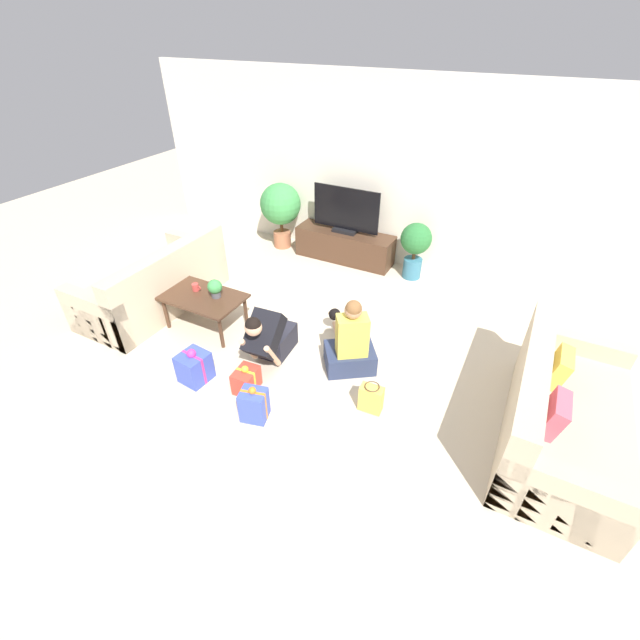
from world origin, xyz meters
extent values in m
plane|color=beige|center=(0.00, 0.00, 0.00)|extent=(16.00, 16.00, 0.00)
cube|color=silver|center=(0.00, 2.63, 1.30)|extent=(8.40, 0.06, 2.60)
cube|color=#C6B293|center=(-2.43, 0.03, 0.21)|extent=(0.93, 1.90, 0.43)
cube|color=#C6B293|center=(-2.07, 0.03, 0.64)|extent=(0.20, 1.90, 0.42)
cube|color=#C6B293|center=(-2.43, 0.89, 0.30)|extent=(0.93, 0.16, 0.61)
cube|color=#C6B293|center=(-2.43, -0.84, 0.30)|extent=(0.93, 0.16, 0.61)
cube|color=red|center=(-2.27, 0.44, 0.58)|extent=(0.18, 0.34, 0.32)
cube|color=#3366AD|center=(-2.27, 0.03, 0.58)|extent=(0.18, 0.34, 0.32)
cube|color=#288E6B|center=(-2.27, -0.39, 0.58)|extent=(0.18, 0.34, 0.32)
cube|color=#C6B293|center=(2.43, 0.01, 0.21)|extent=(0.93, 1.90, 0.43)
cube|color=#C6B293|center=(2.07, 0.01, 0.64)|extent=(0.20, 1.90, 0.42)
cube|color=#C6B293|center=(2.43, -0.86, 0.30)|extent=(0.93, 0.16, 0.61)
cube|color=#C6B293|center=(2.43, 0.88, 0.30)|extent=(0.93, 0.16, 0.61)
cube|color=#E5566B|center=(2.27, -0.30, 0.58)|extent=(0.18, 0.34, 0.32)
cube|color=#EACC4C|center=(2.27, 0.32, 0.58)|extent=(0.18, 0.34, 0.32)
cube|color=#472D1E|center=(-1.50, -0.06, 0.43)|extent=(0.96, 0.60, 0.03)
cylinder|color=#472D1E|center=(-1.91, -0.30, 0.21)|extent=(0.04, 0.04, 0.41)
cylinder|color=#472D1E|center=(-1.08, -0.30, 0.21)|extent=(0.04, 0.04, 0.41)
cylinder|color=#472D1E|center=(-1.91, 0.18, 0.21)|extent=(0.04, 0.04, 0.41)
cylinder|color=#472D1E|center=(-1.08, 0.18, 0.21)|extent=(0.04, 0.04, 0.41)
cube|color=#472D1E|center=(-0.76, 2.34, 0.23)|extent=(1.51, 0.43, 0.46)
cube|color=black|center=(-0.76, 2.34, 0.49)|extent=(0.36, 0.20, 0.05)
cube|color=black|center=(-0.76, 2.34, 0.82)|extent=(1.04, 0.03, 0.63)
cylinder|color=#A36042|center=(-1.87, 2.29, 0.13)|extent=(0.28, 0.28, 0.26)
cylinder|color=brown|center=(-1.87, 2.29, 0.35)|extent=(0.05, 0.05, 0.19)
sphere|color=#3D8E47|center=(-1.87, 2.29, 0.72)|extent=(0.64, 0.64, 0.64)
cylinder|color=#336B84|center=(0.34, 2.29, 0.15)|extent=(0.26, 0.26, 0.29)
cylinder|color=brown|center=(0.34, 2.29, 0.36)|extent=(0.05, 0.05, 0.13)
sphere|color=#286B33|center=(0.34, 2.29, 0.61)|extent=(0.43, 0.43, 0.43)
cube|color=#23232D|center=(-0.48, -0.05, 0.14)|extent=(0.32, 0.46, 0.28)
cube|color=black|center=(-0.46, -0.33, 0.43)|extent=(0.36, 0.52, 0.46)
sphere|color=tan|center=(-0.44, -0.51, 0.64)|extent=(0.17, 0.17, 0.17)
sphere|color=black|center=(-0.44, -0.51, 0.67)|extent=(0.16, 0.16, 0.16)
cylinder|color=tan|center=(-0.59, -0.44, 0.25)|extent=(0.08, 0.27, 0.40)
cylinder|color=tan|center=(-0.31, -0.42, 0.25)|extent=(0.08, 0.27, 0.40)
cube|color=#283351|center=(0.36, 0.07, 0.12)|extent=(0.66, 0.62, 0.24)
cube|color=gold|center=(0.39, 0.03, 0.47)|extent=(0.38, 0.35, 0.45)
sphere|color=tan|center=(0.38, 0.03, 0.77)|extent=(0.18, 0.18, 0.18)
sphere|color=brown|center=(0.39, 0.03, 0.81)|extent=(0.16, 0.16, 0.16)
cylinder|color=tan|center=(0.38, 0.27, 0.40)|extent=(0.19, 0.25, 0.06)
cylinder|color=tan|center=(0.17, 0.12, 0.40)|extent=(0.19, 0.25, 0.06)
ellipsoid|color=black|center=(0.11, 0.51, 0.22)|extent=(0.31, 0.22, 0.17)
sphere|color=black|center=(-0.07, 0.56, 0.26)|extent=(0.14, 0.14, 0.14)
sphere|color=olive|center=(-0.12, 0.58, 0.24)|extent=(0.06, 0.06, 0.06)
cylinder|color=black|center=(0.27, 0.47, 0.25)|extent=(0.10, 0.05, 0.11)
cylinder|color=olive|center=(0.03, 0.58, 0.07)|extent=(0.04, 0.04, 0.13)
cylinder|color=olive|center=(0.01, 0.49, 0.07)|extent=(0.04, 0.04, 0.13)
cylinder|color=olive|center=(0.20, 0.54, 0.07)|extent=(0.04, 0.04, 0.13)
cylinder|color=olive|center=(0.18, 0.45, 0.07)|extent=(0.04, 0.04, 0.13)
cube|color=#3D51BC|center=(-0.14, -1.00, 0.16)|extent=(0.28, 0.26, 0.32)
cube|color=orange|center=(-0.14, -1.00, 0.16)|extent=(0.24, 0.09, 0.33)
sphere|color=orange|center=(-0.14, -1.00, 0.35)|extent=(0.07, 0.07, 0.07)
cube|color=#3D51BC|center=(-0.99, -0.86, 0.16)|extent=(0.30, 0.32, 0.32)
cube|color=#CC3389|center=(-0.99, -0.86, 0.16)|extent=(0.28, 0.06, 0.33)
sphere|color=#CC3389|center=(-0.99, -0.86, 0.35)|extent=(0.10, 0.10, 0.10)
cube|color=red|center=(-0.43, -0.73, 0.12)|extent=(0.23, 0.29, 0.24)
cube|color=yellow|center=(-0.43, -0.73, 0.12)|extent=(0.21, 0.05, 0.25)
sphere|color=yellow|center=(-0.43, -0.73, 0.27)|extent=(0.07, 0.07, 0.07)
cube|color=#E5B74C|center=(0.80, -0.40, 0.14)|extent=(0.23, 0.14, 0.28)
torus|color=#4C3823|center=(0.80, -0.40, 0.30)|extent=(0.15, 0.15, 0.01)
cylinder|color=#B23D38|center=(-1.65, 0.00, 0.49)|extent=(0.08, 0.08, 0.09)
torus|color=#B23D38|center=(-1.60, 0.00, 0.49)|extent=(0.06, 0.01, 0.06)
cylinder|color=#4C4C51|center=(-1.34, 0.00, 0.48)|extent=(0.11, 0.11, 0.07)
sphere|color=#3D8E47|center=(-1.34, 0.00, 0.58)|extent=(0.17, 0.17, 0.17)
camera|label=1|loc=(1.71, -3.19, 3.14)|focal=24.00mm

